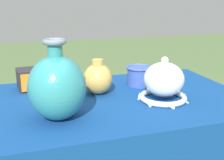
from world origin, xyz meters
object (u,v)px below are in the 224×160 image
(vase_dome_bell, at_px, (164,83))
(cup_wide_cobalt, at_px, (139,75))
(jar_round_ochre, at_px, (98,78))
(vase_tall_bulbous, at_px, (57,87))
(mosaic_tile_box, at_px, (33,79))

(vase_dome_bell, bearing_deg, cup_wide_cobalt, 94.46)
(vase_dome_bell, xyz_separation_m, jar_round_ochre, (-0.23, 0.15, -0.01))
(vase_tall_bulbous, height_order, jar_round_ochre, vase_tall_bulbous)
(vase_dome_bell, bearing_deg, mosaic_tile_box, 148.24)
(cup_wide_cobalt, height_order, jar_round_ochre, jar_round_ochre)
(cup_wide_cobalt, bearing_deg, vase_dome_bell, -85.54)
(vase_dome_bell, height_order, jar_round_ochre, vase_dome_bell)
(mosaic_tile_box, xyz_separation_m, cup_wide_cobalt, (0.48, -0.09, 0.00))
(vase_tall_bulbous, bearing_deg, mosaic_tile_box, 100.78)
(vase_tall_bulbous, height_order, cup_wide_cobalt, vase_tall_bulbous)
(mosaic_tile_box, xyz_separation_m, jar_round_ochre, (0.27, -0.15, 0.02))
(vase_tall_bulbous, xyz_separation_m, mosaic_tile_box, (-0.07, 0.37, -0.07))
(vase_tall_bulbous, relative_size, jar_round_ochre, 1.82)
(mosaic_tile_box, height_order, jar_round_ochre, jar_round_ochre)
(vase_tall_bulbous, xyz_separation_m, jar_round_ochre, (0.19, 0.21, -0.05))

